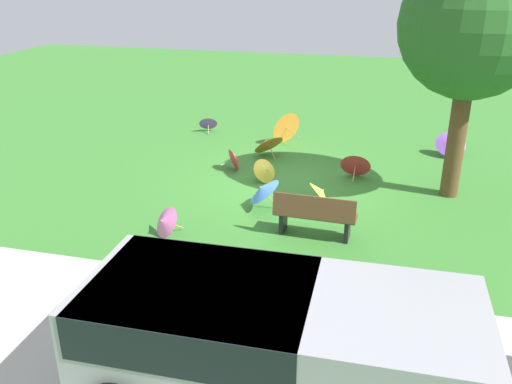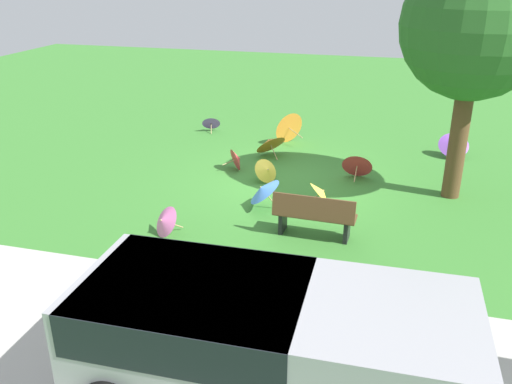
% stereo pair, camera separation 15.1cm
% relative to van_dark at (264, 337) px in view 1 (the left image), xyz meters
% --- Properties ---
extents(ground, '(40.00, 40.00, 0.00)m').
position_rel_van_dark_xyz_m(ground, '(1.10, -7.15, -0.91)').
color(ground, '#387A2D').
extents(road_strip, '(40.00, 4.47, 0.01)m').
position_rel_van_dark_xyz_m(road_strip, '(1.10, -0.28, -0.91)').
color(road_strip, '#B2AFA8').
rests_on(road_strip, ground).
extents(van_dark, '(4.63, 2.18, 1.53)m').
position_rel_van_dark_xyz_m(van_dark, '(0.00, 0.00, 0.00)').
color(van_dark, '#99999E').
rests_on(van_dark, ground).
extents(park_bench, '(1.62, 0.55, 0.90)m').
position_rel_van_dark_xyz_m(park_bench, '(0.05, -4.41, -0.45)').
color(park_bench, brown).
rests_on(park_bench, ground).
extents(shade_tree, '(3.06, 3.06, 5.32)m').
position_rel_van_dark_xyz_m(shade_tree, '(-2.66, -7.25, 2.84)').
color(shade_tree, brown).
rests_on(shade_tree, ground).
extents(parasol_blue_0, '(0.86, 0.92, 0.75)m').
position_rel_van_dark_xyz_m(parasol_blue_0, '(1.34, -5.44, -0.46)').
color(parasol_blue_0, tan).
rests_on(parasol_blue_0, ground).
extents(parasol_orange_0, '(1.11, 1.12, 0.76)m').
position_rel_van_dark_xyz_m(parasol_orange_0, '(2.02, -8.84, -0.51)').
color(parasol_orange_0, tan).
rests_on(parasol_orange_0, ground).
extents(parasol_red_0, '(0.76, 0.78, 0.73)m').
position_rel_van_dark_xyz_m(parasol_red_0, '(-0.47, -7.86, -0.55)').
color(parasol_red_0, tan).
rests_on(parasol_red_0, ground).
extents(parasol_red_1, '(0.62, 0.63, 0.59)m').
position_rel_van_dark_xyz_m(parasol_red_1, '(2.58, -7.61, -0.62)').
color(parasol_red_1, tan).
rests_on(parasol_red_1, ground).
extents(parasol_purple_0, '(0.68, 0.64, 0.54)m').
position_rel_van_dark_xyz_m(parasol_purple_0, '(4.41, -10.75, -0.62)').
color(parasol_purple_0, tan).
rests_on(parasol_purple_0, ground).
extents(parasol_yellow_0, '(0.72, 0.76, 0.57)m').
position_rel_van_dark_xyz_m(parasol_yellow_0, '(1.65, -7.03, -0.63)').
color(parasol_yellow_0, tan).
rests_on(parasol_yellow_0, ground).
extents(parasol_yellow_1, '(0.70, 0.77, 0.57)m').
position_rel_van_dark_xyz_m(parasol_yellow_1, '(0.14, -6.00, -0.62)').
color(parasol_yellow_1, tan).
rests_on(parasol_yellow_1, ground).
extents(parasol_pink_1, '(0.78, 0.76, 0.61)m').
position_rel_van_dark_xyz_m(parasol_pink_1, '(2.90, -3.72, -0.61)').
color(parasol_pink_1, tan).
rests_on(parasol_pink_1, ground).
extents(parasol_orange_1, '(1.01, 0.97, 0.96)m').
position_rel_van_dark_xyz_m(parasol_orange_1, '(1.83, -10.25, -0.43)').
color(parasol_orange_1, tan).
rests_on(parasol_orange_1, ground).
extents(parasol_purple_2, '(0.85, 0.76, 0.70)m').
position_rel_van_dark_xyz_m(parasol_purple_2, '(-2.87, -10.09, -0.52)').
color(parasol_purple_2, tan).
rests_on(parasol_purple_2, ground).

